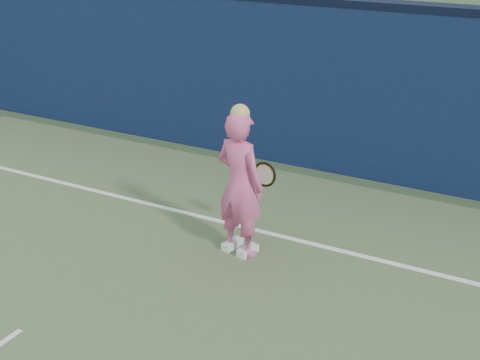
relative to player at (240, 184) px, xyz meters
The scene contains 3 objects.
backstop_wall 3.29m from the player, 109.95° to the left, with size 24.00×0.40×2.50m, color #0B1934.
player is the anchor object (origin of this frame).
racket 0.42m from the player, 78.04° to the left, with size 0.55×0.21×0.31m.
Camera 1 is at (4.48, -2.75, 3.87)m, focal length 50.00 mm.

